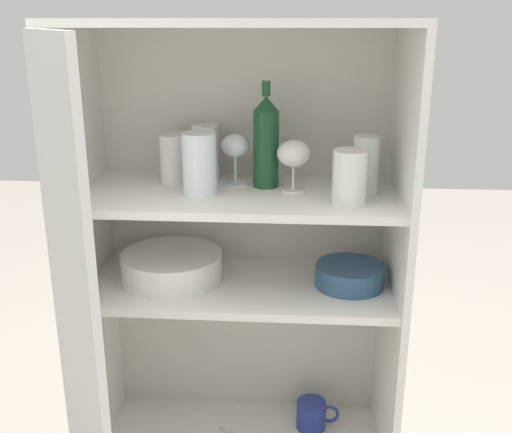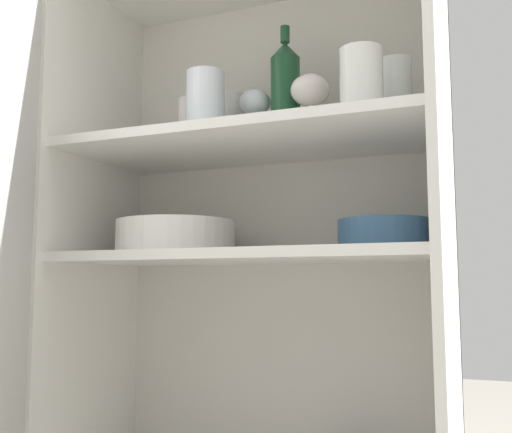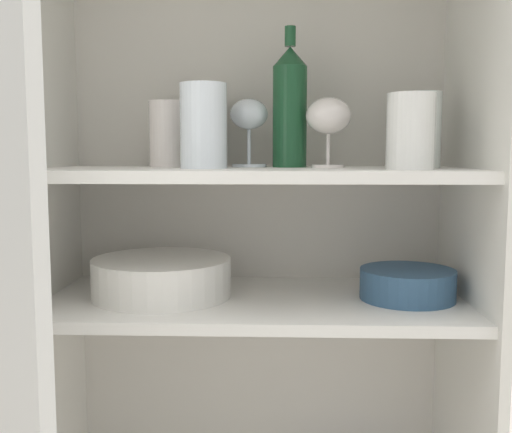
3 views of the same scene
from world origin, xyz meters
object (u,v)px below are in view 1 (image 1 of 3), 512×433
plate_stack_white (172,266)px  coffee_mug_primary (312,414)px  wine_bottle (266,141)px  mixing_bowl_large (350,274)px

plate_stack_white → coffee_mug_primary: 0.62m
wine_bottle → plate_stack_white: 0.40m
coffee_mug_primary → plate_stack_white: bearing=-169.7°
wine_bottle → mixing_bowl_large: wine_bottle is taller
wine_bottle → mixing_bowl_large: size_ratio=1.51×
coffee_mug_primary → wine_bottle: bearing=-173.3°
mixing_bowl_large → plate_stack_white: bearing=179.0°
wine_bottle → mixing_bowl_large: 0.39m
plate_stack_white → coffee_mug_primary: bearing=10.3°
mixing_bowl_large → wine_bottle: bearing=164.6°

